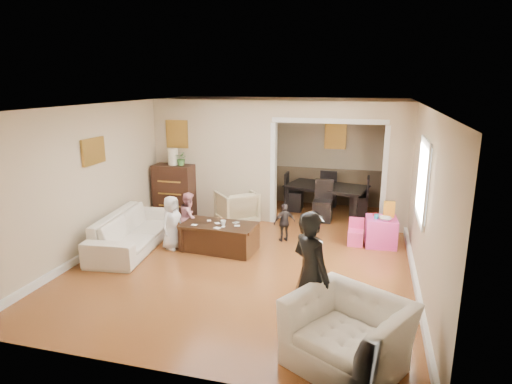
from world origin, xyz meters
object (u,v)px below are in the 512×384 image
(dresser, at_px, (175,191))
(child_kneel_b, at_px, (190,217))
(child_kneel_a, at_px, (172,223))
(adult_person, at_px, (311,275))
(table_lamp, at_px, (173,157))
(coffee_table, at_px, (219,237))
(armchair_back, at_px, (237,207))
(dining_table, at_px, (326,199))
(armchair_front, at_px, (348,334))
(sofa, at_px, (133,231))
(coffee_cup, at_px, (223,223))
(child_toddler, at_px, (284,222))
(cyan_cup, at_px, (376,216))
(play_table, at_px, (381,232))

(dresser, relative_size, child_kneel_b, 1.25)
(dresser, height_order, child_kneel_a, dresser)
(adult_person, xyz_separation_m, child_kneel_a, (-2.82, 2.15, -0.29))
(table_lamp, height_order, coffee_table, table_lamp)
(armchair_back, height_order, coffee_table, armchair_back)
(dining_table, bearing_deg, adult_person, -72.86)
(armchair_front, distance_m, dining_table, 5.67)
(armchair_front, relative_size, dresser, 0.97)
(sofa, relative_size, dining_table, 1.23)
(sofa, relative_size, coffee_cup, 22.40)
(dresser, relative_size, child_toddler, 1.60)
(sofa, bearing_deg, armchair_front, -128.09)
(sofa, bearing_deg, cyan_cup, -80.26)
(child_toddler, bearing_deg, sofa, -12.85)
(adult_person, bearing_deg, table_lamp, -6.35)
(armchair_back, xyz_separation_m, coffee_cup, (0.26, -1.60, 0.18))
(armchair_back, relative_size, armchair_front, 0.67)
(dresser, distance_m, table_lamp, 0.78)
(child_kneel_a, bearing_deg, armchair_front, -113.08)
(table_lamp, xyz_separation_m, cyan_cup, (4.35, -0.67, -0.81))
(armchair_front, distance_m, child_kneel_b, 4.40)
(coffee_table, bearing_deg, play_table, 19.43)
(play_table, bearing_deg, adult_person, -104.62)
(adult_person, height_order, child_kneel_b, adult_person)
(table_lamp, distance_m, play_table, 4.63)
(sofa, height_order, play_table, sofa)
(armchair_back, bearing_deg, child_kneel_b, 25.36)
(dresser, relative_size, coffee_cup, 12.07)
(play_table, bearing_deg, armchair_back, 169.50)
(coffee_cup, xyz_separation_m, play_table, (2.73, 1.05, -0.28))
(coffee_table, bearing_deg, child_toddler, 35.54)
(sofa, bearing_deg, dining_table, -51.78)
(cyan_cup, bearing_deg, child_kneel_b, -169.31)
(adult_person, relative_size, child_kneel_b, 1.64)
(sofa, height_order, table_lamp, table_lamp)
(armchair_back, height_order, play_table, armchair_back)
(child_kneel_b, bearing_deg, cyan_cup, -93.89)
(table_lamp, height_order, child_toddler, table_lamp)
(armchair_back, height_order, adult_person, adult_person)
(coffee_table, relative_size, child_toddler, 1.77)
(coffee_table, height_order, adult_person, adult_person)
(play_table, distance_m, dining_table, 2.21)
(coffee_table, bearing_deg, coffee_cup, -26.57)
(sofa, height_order, coffee_table, sofa)
(child_kneel_b, bearing_deg, dresser, 20.47)
(armchair_front, height_order, table_lamp, table_lamp)
(dresser, xyz_separation_m, cyan_cup, (4.35, -0.67, -0.03))
(adult_person, bearing_deg, coffee_cup, -9.16)
(coffee_table, distance_m, dining_table, 3.26)
(sofa, relative_size, cyan_cup, 27.77)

